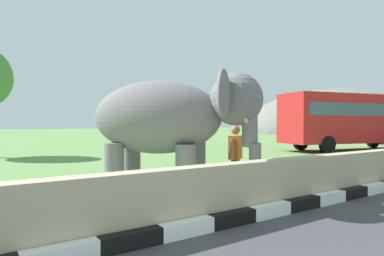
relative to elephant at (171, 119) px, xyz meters
name	(u,v)px	position (x,y,z in m)	size (l,w,h in m)	color
striped_curb	(98,248)	(-2.49, -2.41, -1.70)	(16.20, 0.20, 0.24)	white
barrier_parapet	(225,192)	(-0.14, -2.11, -1.32)	(28.00, 0.36, 1.00)	tan
elephant	(171,119)	(0.00, 0.00, 0.00)	(3.75, 3.90, 2.81)	slate
person_handler	(235,155)	(1.63, -0.38, -0.89)	(0.61, 0.41, 1.66)	navy
bus_red	(353,118)	(16.44, 5.15, 0.27)	(10.11, 4.66, 3.50)	#B21E1E
hill_east	(340,133)	(52.86, 28.53, -1.82)	(39.51, 31.61, 16.08)	slate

